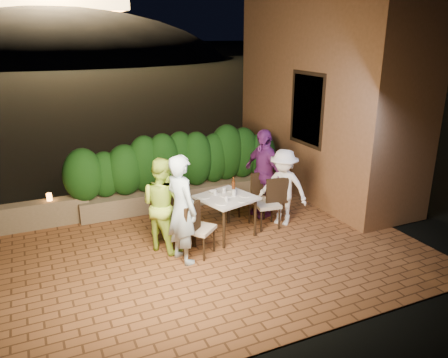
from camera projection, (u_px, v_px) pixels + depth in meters
ground at (213, 253)px, 7.40m from camera, size 400.00×400.00×0.00m
terrace_floor at (202, 243)px, 7.85m from camera, size 7.00×6.00×0.15m
building_wall at (326, 81)px, 9.73m from camera, size 1.60×5.00×5.00m
window_pane at (308, 109)px, 9.16m from camera, size 0.08×1.00×1.40m
window_frame at (308, 109)px, 9.15m from camera, size 0.06×1.15×1.55m
planter at (180, 195)px, 9.39m from camera, size 4.20×0.55×0.40m
hedge at (179, 162)px, 9.15m from camera, size 4.00×0.70×1.10m
parapet at (28, 216)px, 8.20m from camera, size 2.20×0.30×0.50m
hill at (60, 90)px, 61.27m from camera, size 52.00×40.00×22.00m
dining_table at (226, 216)px, 7.90m from camera, size 1.11×1.11×0.75m
plate_nw at (221, 203)px, 7.46m from camera, size 0.22×0.22×0.01m
plate_sw at (204, 197)px, 7.75m from camera, size 0.22×0.22×0.01m
plate_ne at (245, 196)px, 7.81m from camera, size 0.20×0.20×0.01m
plate_se at (228, 190)px, 8.10m from camera, size 0.22×0.22×0.01m
plate_centre at (227, 195)px, 7.82m from camera, size 0.24×0.24×0.01m
plate_front at (243, 201)px, 7.57m from camera, size 0.20×0.20×0.01m
glass_nw at (226, 199)px, 7.53m from camera, size 0.06×0.06×0.10m
glass_sw at (215, 192)px, 7.84m from camera, size 0.06×0.06×0.11m
glass_ne at (234, 193)px, 7.78m from camera, size 0.07×0.07×0.12m
glass_se at (224, 190)px, 7.93m from camera, size 0.06×0.06×0.11m
beer_bottle at (233, 185)px, 7.90m from camera, size 0.06×0.06×0.31m
bowl at (214, 192)px, 7.94m from camera, size 0.20×0.20×0.04m
chair_left_front at (199, 227)px, 7.17m from camera, size 0.63×0.63×0.97m
chair_left_back at (177, 216)px, 7.50m from camera, size 0.51×0.51×1.06m
chair_right_front at (267, 203)px, 8.20m from camera, size 0.50×0.50×0.95m
chair_right_back at (252, 196)px, 8.57m from camera, size 0.49×0.49×0.94m
diner_blue at (182, 209)px, 6.84m from camera, size 0.58×0.74×1.78m
diner_green at (163, 204)px, 7.26m from camera, size 0.93×0.99×1.62m
diner_white at (283, 187)px, 8.26m from camera, size 1.01×1.09×1.48m
diner_purple at (263, 173)px, 8.64m from camera, size 0.61×1.10×1.77m
parapet_lamp at (49, 197)px, 8.26m from camera, size 0.10×0.10×0.14m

